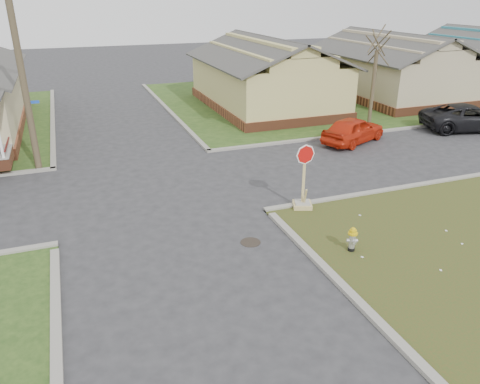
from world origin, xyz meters
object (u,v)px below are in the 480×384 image
object	(u,v)px
stop_sign	(303,194)
dark_pickup	(469,117)
red_sedan	(353,130)
utility_pole	(20,62)
fire_hydrant	(352,238)

from	to	relation	value
stop_sign	dark_pickup	distance (m)	15.01
stop_sign	red_sedan	world-z (taller)	stop_sign
utility_pole	dark_pickup	world-z (taller)	utility_pole
utility_pole	stop_sign	size ratio (longest dim) A/B	3.76
dark_pickup	utility_pole	bearing A→B (deg)	100.88
stop_sign	red_sedan	xyz separation A→B (m)	(6.20, 6.29, 0.12)
stop_sign	dark_pickup	world-z (taller)	stop_sign
utility_pole	fire_hydrant	world-z (taller)	utility_pole
utility_pole	red_sedan	xyz separation A→B (m)	(15.30, -1.41, -3.98)
red_sedan	dark_pickup	size ratio (longest dim) A/B	0.77
utility_pole	red_sedan	distance (m)	15.88
stop_sign	fire_hydrant	bearing A→B (deg)	-70.53
utility_pole	stop_sign	world-z (taller)	utility_pole
fire_hydrant	dark_pickup	distance (m)	16.67
red_sedan	stop_sign	bearing A→B (deg)	111.31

